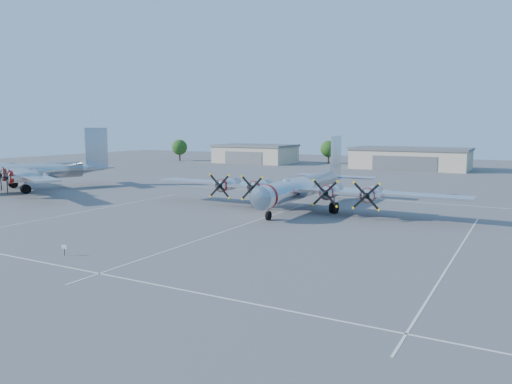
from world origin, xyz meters
The scene contains 9 objects.
ground centered at (0.00, 0.00, 0.00)m, with size 260.00×260.00×0.00m, color #525254.
parking_lines centered at (0.00, -1.75, 0.01)m, with size 60.00×50.08×0.01m.
hangar_west centered at (-45.00, 81.96, 2.71)m, with size 22.60×14.60×5.40m.
hangar_center centered at (0.00, 81.96, 2.71)m, with size 28.60×14.60×5.40m.
tree_far_west centered at (-70.00, 78.00, 4.22)m, with size 4.80×4.80×6.64m.
tree_west centered at (-25.00, 90.00, 4.22)m, with size 4.80×4.80×6.64m.
main_bomber_b29 centered at (1.04, 12.45, 0.00)m, with size 42.00×28.73×9.29m, color silver, non-canonical shape.
bomber_west centered at (-47.07, 7.32, 0.00)m, with size 39.58×28.03×10.46m, color silver, non-canonical shape.
info_placard centered at (-6.41, -19.70, 0.64)m, with size 0.47×0.14×0.91m.
Camera 1 is at (27.16, -47.27, 10.65)m, focal length 35.00 mm.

